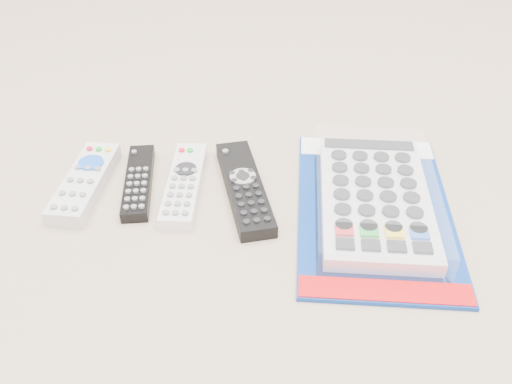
{
  "coord_description": "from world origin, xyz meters",
  "views": [
    {
      "loc": [
        0.01,
        -0.64,
        0.5
      ],
      "look_at": [
        0.03,
        -0.03,
        0.01
      ],
      "focal_mm": 40.0,
      "sensor_mm": 36.0,
      "label": 1
    }
  ],
  "objects_px": {
    "remote_silver_dvd": "(184,184)",
    "jumbo_remote_packaged": "(375,197)",
    "remote_small_grey": "(85,182)",
    "remote_large_black": "(244,187)",
    "remote_slim_black": "(138,182)"
  },
  "relations": [
    {
      "from": "remote_large_black",
      "to": "remote_silver_dvd",
      "type": "bearing_deg",
      "value": 162.24
    },
    {
      "from": "remote_large_black",
      "to": "jumbo_remote_packaged",
      "type": "relative_size",
      "value": 0.59
    },
    {
      "from": "remote_slim_black",
      "to": "jumbo_remote_packaged",
      "type": "xyz_separation_m",
      "value": [
        0.33,
        -0.06,
        0.01
      ]
    },
    {
      "from": "remote_silver_dvd",
      "to": "jumbo_remote_packaged",
      "type": "distance_m",
      "value": 0.27
    },
    {
      "from": "remote_silver_dvd",
      "to": "remote_slim_black",
      "type": "bearing_deg",
      "value": 176.96
    },
    {
      "from": "remote_slim_black",
      "to": "remote_large_black",
      "type": "bearing_deg",
      "value": -10.61
    },
    {
      "from": "remote_small_grey",
      "to": "remote_large_black",
      "type": "xyz_separation_m",
      "value": [
        0.23,
        -0.02,
        -0.0
      ]
    },
    {
      "from": "remote_small_grey",
      "to": "remote_silver_dvd",
      "type": "bearing_deg",
      "value": 6.34
    },
    {
      "from": "remote_small_grey",
      "to": "remote_large_black",
      "type": "height_order",
      "value": "remote_small_grey"
    },
    {
      "from": "remote_slim_black",
      "to": "remote_silver_dvd",
      "type": "bearing_deg",
      "value": -10.37
    },
    {
      "from": "remote_silver_dvd",
      "to": "jumbo_remote_packaged",
      "type": "bearing_deg",
      "value": -6.73
    },
    {
      "from": "remote_small_grey",
      "to": "remote_large_black",
      "type": "relative_size",
      "value": 0.84
    },
    {
      "from": "remote_small_grey",
      "to": "jumbo_remote_packaged",
      "type": "xyz_separation_m",
      "value": [
        0.4,
        -0.06,
        0.01
      ]
    },
    {
      "from": "remote_small_grey",
      "to": "jumbo_remote_packaged",
      "type": "bearing_deg",
      "value": 0.47
    },
    {
      "from": "remote_slim_black",
      "to": "remote_silver_dvd",
      "type": "xyz_separation_m",
      "value": [
        0.07,
        -0.01,
        0.0
      ]
    }
  ]
}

